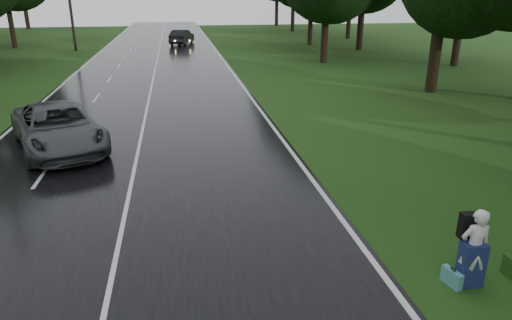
{
  "coord_description": "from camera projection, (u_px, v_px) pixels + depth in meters",
  "views": [
    {
      "loc": [
        1.62,
        -7.47,
        5.84
      ],
      "look_at": [
        3.82,
        5.32,
        1.1
      ],
      "focal_mm": 32.57,
      "sensor_mm": 36.0,
      "label": 1
    }
  ],
  "objects": [
    {
      "name": "tree_right_d",
      "position": [
        430.0,
        92.0,
        28.57
      ],
      "size": [
        7.82,
        7.82,
        12.23
      ],
      "primitive_type": null,
      "color": "black",
      "rests_on": "ground"
    },
    {
      "name": "lane_center",
      "position": [
        150.0,
        96.0,
        27.17
      ],
      "size": [
        0.12,
        140.0,
        0.01
      ],
      "primitive_type": "cube",
      "color": "silver",
      "rests_on": "road"
    },
    {
      "name": "utility_pole_far",
      "position": [
        76.0,
        51.0,
        48.13
      ],
      "size": [
        1.8,
        0.28,
        10.2
      ],
      "primitive_type": null,
      "color": "black",
      "rests_on": "ground"
    },
    {
      "name": "hitchhiker",
      "position": [
        473.0,
        250.0,
        9.55
      ],
      "size": [
        0.67,
        0.6,
        1.76
      ],
      "color": "silver",
      "rests_on": "ground"
    },
    {
      "name": "road",
      "position": [
        150.0,
        96.0,
        27.18
      ],
      "size": [
        12.0,
        140.0,
        0.04
      ],
      "primitive_type": "cube",
      "color": "black",
      "rests_on": "ground"
    },
    {
      "name": "tree_right_f",
      "position": [
        310.0,
        44.0,
        53.72
      ],
      "size": [
        9.75,
        9.75,
        15.24
      ],
      "primitive_type": null,
      "color": "black",
      "rests_on": "ground"
    },
    {
      "name": "tree_right_e",
      "position": [
        323.0,
        63.0,
        40.19
      ],
      "size": [
        7.99,
        7.99,
        12.49
      ],
      "primitive_type": null,
      "color": "black",
      "rests_on": "ground"
    },
    {
      "name": "far_car",
      "position": [
        182.0,
        37.0,
        53.47
      ],
      "size": [
        3.04,
        5.23,
        1.63
      ],
      "primitive_type": "imported",
      "rotation": [
        0.0,
        0.0,
        2.86
      ],
      "color": "black",
      "rests_on": "road"
    },
    {
      "name": "tree_left_f",
      "position": [
        15.0,
        48.0,
        50.38
      ],
      "size": [
        9.08,
        9.08,
        14.19
      ],
      "primitive_type": null,
      "color": "black",
      "rests_on": "ground"
    },
    {
      "name": "grey_car",
      "position": [
        58.0,
        127.0,
        17.84
      ],
      "size": [
        4.92,
        6.79,
        1.72
      ],
      "primitive_type": "imported",
      "rotation": [
        0.0,
        0.0,
        0.38
      ],
      "color": "#474A4C",
      "rests_on": "road"
    },
    {
      "name": "suitcase",
      "position": [
        452.0,
        278.0,
        9.73
      ],
      "size": [
        0.25,
        0.53,
        0.36
      ],
      "primitive_type": "cube",
      "rotation": [
        0.0,
        0.0,
        0.2
      ],
      "color": "teal",
      "rests_on": "ground"
    }
  ]
}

